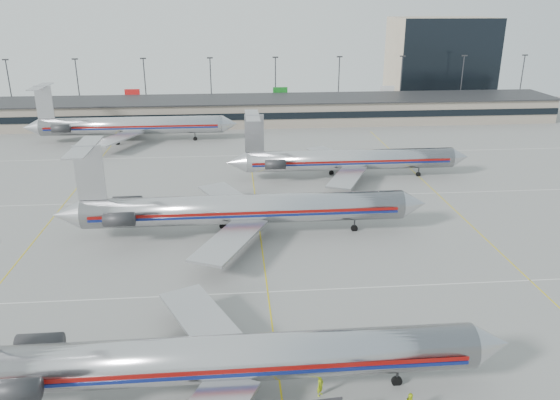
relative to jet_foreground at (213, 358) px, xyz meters
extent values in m
plane|color=gray|center=(5.37, 6.21, -3.56)|extent=(260.00, 260.00, 0.00)
cube|color=silver|center=(5.37, 16.21, -3.55)|extent=(160.00, 0.15, 0.02)
cube|color=gray|center=(5.37, 104.21, -0.56)|extent=(160.00, 16.00, 6.00)
cube|color=black|center=(5.37, 96.11, -0.36)|extent=(160.00, 0.20, 1.60)
cube|color=#2D2D30|center=(5.37, 104.21, 2.54)|extent=(162.00, 17.00, 0.30)
cylinder|color=#38383D|center=(-57.63, 118.21, 3.94)|extent=(0.30, 0.30, 15.00)
cube|color=#2D2D30|center=(-57.63, 118.21, 11.54)|extent=(1.60, 0.40, 0.35)
cylinder|color=#38383D|center=(-39.63, 118.21, 3.94)|extent=(0.30, 0.30, 15.00)
cube|color=#2D2D30|center=(-39.63, 118.21, 11.54)|extent=(1.60, 0.40, 0.35)
cylinder|color=#38383D|center=(-21.63, 118.21, 3.94)|extent=(0.30, 0.30, 15.00)
cube|color=#2D2D30|center=(-21.63, 118.21, 11.54)|extent=(1.60, 0.40, 0.35)
cylinder|color=#38383D|center=(-3.63, 118.21, 3.94)|extent=(0.30, 0.30, 15.00)
cube|color=#2D2D30|center=(-3.63, 118.21, 11.54)|extent=(1.60, 0.40, 0.35)
cylinder|color=#38383D|center=(14.37, 118.21, 3.94)|extent=(0.30, 0.30, 15.00)
cube|color=#2D2D30|center=(14.37, 118.21, 11.54)|extent=(1.60, 0.40, 0.35)
cylinder|color=#38383D|center=(32.37, 118.21, 3.94)|extent=(0.30, 0.30, 15.00)
cube|color=#2D2D30|center=(32.37, 118.21, 11.54)|extent=(1.60, 0.40, 0.35)
cylinder|color=#38383D|center=(50.37, 118.21, 3.94)|extent=(0.30, 0.30, 15.00)
cube|color=#2D2D30|center=(50.37, 118.21, 11.54)|extent=(1.60, 0.40, 0.35)
cylinder|color=#38383D|center=(68.37, 118.21, 3.94)|extent=(0.30, 0.30, 15.00)
cube|color=#2D2D30|center=(68.37, 118.21, 11.54)|extent=(1.60, 0.40, 0.35)
cylinder|color=#38383D|center=(86.37, 118.21, 3.94)|extent=(0.30, 0.30, 15.00)
cube|color=#2D2D30|center=(86.37, 118.21, 11.54)|extent=(1.60, 0.40, 0.35)
cube|color=tan|center=(67.37, 134.21, 8.94)|extent=(30.00, 20.00, 25.00)
cylinder|color=silver|center=(0.99, 0.00, -0.05)|extent=(40.11, 3.71, 3.71)
cone|color=silver|center=(22.65, 0.00, -0.05)|extent=(3.21, 3.71, 3.71)
cube|color=maroon|center=(0.99, -1.86, 0.10)|extent=(38.11, 0.05, 0.35)
cube|color=navy|center=(0.99, -1.86, -0.31)|extent=(38.11, 0.05, 0.28)
cube|color=#BABABF|center=(-1.02, 7.02, -1.06)|extent=(9.33, 13.59, 0.32)
cylinder|color=#2D2D30|center=(-14.05, 2.86, 0.25)|extent=(3.61, 1.70, 1.70)
cylinder|color=#2D2D30|center=(-14.05, -2.85, 0.25)|extent=(3.61, 1.70, 1.70)
cylinder|color=#2D2D30|center=(15.03, 0.00, -2.74)|extent=(0.20, 0.20, 1.65)
cylinder|color=#2D2D30|center=(-2.02, 2.41, -2.74)|extent=(0.20, 0.20, 1.65)
cylinder|color=black|center=(15.03, 0.00, -3.21)|extent=(0.90, 0.30, 0.90)
cylinder|color=silver|center=(3.47, 31.94, 0.17)|extent=(42.67, 3.95, 3.95)
cone|color=silver|center=(26.52, 31.94, 0.17)|extent=(3.41, 3.95, 3.95)
cone|color=#BABABF|center=(-19.78, 31.94, 0.17)|extent=(3.84, 3.95, 3.95)
cube|color=maroon|center=(3.47, 29.96, 0.33)|extent=(40.54, 0.05, 0.37)
cube|color=navy|center=(3.47, 29.96, -0.10)|extent=(40.54, 0.05, 0.30)
cube|color=#BABABF|center=(1.34, 39.41, -0.90)|extent=(9.92, 14.46, 0.34)
cube|color=#BABABF|center=(1.34, 24.48, -0.90)|extent=(9.92, 14.46, 0.34)
cube|color=#BABABF|center=(-16.26, 31.94, 5.77)|extent=(3.63, 0.27, 7.25)
cube|color=#BABABF|center=(-16.58, 31.94, 9.18)|extent=(2.56, 11.20, 0.19)
cylinder|color=#2D2D30|center=(-12.53, 34.98, 0.49)|extent=(3.84, 1.81, 1.81)
cylinder|color=#2D2D30|center=(-12.53, 28.90, 0.49)|extent=(3.84, 1.81, 1.81)
cylinder|color=#2D2D30|center=(18.41, 31.94, -2.68)|extent=(0.21, 0.21, 1.76)
cylinder|color=#2D2D30|center=(0.27, 29.38, -2.68)|extent=(0.21, 0.21, 1.76)
cylinder|color=#2D2D30|center=(0.27, 34.50, -2.68)|extent=(0.21, 0.21, 1.76)
cylinder|color=black|center=(18.41, 31.94, -3.19)|extent=(0.96, 0.32, 0.96)
cylinder|color=silver|center=(22.71, 55.47, -0.17)|extent=(36.88, 3.59, 3.59)
cone|color=silver|center=(42.70, 55.47, -0.17)|extent=(3.11, 3.59, 3.59)
cone|color=#BABABF|center=(2.52, 55.47, -0.17)|extent=(3.49, 3.59, 3.59)
cube|color=maroon|center=(22.71, 53.66, -0.02)|extent=(35.04, 0.05, 0.34)
cube|color=navy|center=(22.71, 53.66, -0.41)|extent=(35.04, 0.05, 0.27)
cube|color=#BABABF|center=(20.77, 62.26, -1.14)|extent=(9.03, 13.16, 0.31)
cube|color=#BABABF|center=(20.77, 48.67, -1.14)|extent=(9.03, 13.16, 0.31)
cube|color=#BABABF|center=(5.72, 55.47, 4.93)|extent=(3.30, 0.24, 6.60)
cube|color=#BABABF|center=(5.43, 55.47, 8.03)|extent=(2.33, 10.19, 0.17)
cylinder|color=#2D2D30|center=(9.12, 58.23, 0.12)|extent=(3.49, 1.65, 1.65)
cylinder|color=#2D2D30|center=(9.12, 52.70, 0.12)|extent=(3.49, 1.65, 1.65)
cylinder|color=#2D2D30|center=(35.33, 55.47, -2.76)|extent=(0.19, 0.19, 1.60)
cylinder|color=#2D2D30|center=(19.80, 53.14, -2.76)|extent=(0.19, 0.19, 1.60)
cylinder|color=#2D2D30|center=(19.80, 57.80, -2.76)|extent=(0.19, 0.19, 1.60)
cylinder|color=black|center=(35.33, 55.47, -3.22)|extent=(0.87, 0.29, 0.87)
cylinder|color=silver|center=(-20.17, 85.97, 0.11)|extent=(39.89, 3.88, 3.88)
cone|color=silver|center=(1.45, 85.97, 0.11)|extent=(3.36, 3.88, 3.88)
cone|color=#BABABF|center=(-42.01, 85.97, 0.11)|extent=(3.78, 3.88, 3.88)
cube|color=maroon|center=(-20.17, 84.02, 0.27)|extent=(37.89, 0.05, 0.37)
cube|color=navy|center=(-20.17, 84.02, -0.15)|extent=(37.89, 0.05, 0.29)
cube|color=#BABABF|center=(-22.27, 93.32, -0.94)|extent=(9.76, 14.23, 0.34)
cube|color=#BABABF|center=(-22.27, 78.63, -0.94)|extent=(9.76, 14.23, 0.34)
cube|color=#BABABF|center=(-38.54, 85.97, 5.62)|extent=(3.57, 0.26, 7.14)
cube|color=#BABABF|center=(-38.86, 85.97, 8.98)|extent=(2.52, 11.02, 0.19)
cylinder|color=#2D2D30|center=(-34.87, 88.96, 0.42)|extent=(3.78, 1.78, 1.78)
cylinder|color=#2D2D30|center=(-34.87, 82.98, 0.42)|extent=(3.78, 1.78, 1.78)
cylinder|color=#2D2D30|center=(-6.53, 85.97, -2.70)|extent=(0.21, 0.21, 1.73)
cylinder|color=#2D2D30|center=(-23.32, 83.45, -2.70)|extent=(0.21, 0.21, 1.73)
cylinder|color=#2D2D30|center=(-23.32, 88.49, -2.70)|extent=(0.21, 0.21, 1.73)
cylinder|color=black|center=(-6.53, 85.97, -3.20)|extent=(0.94, 0.31, 0.94)
imported|color=#AECB13|center=(8.48, -0.71, -2.64)|extent=(0.79, 0.79, 1.85)
camera|label=1|loc=(2.12, -36.24, 26.52)|focal=35.00mm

